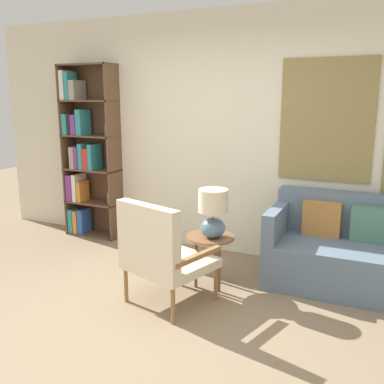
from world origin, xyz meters
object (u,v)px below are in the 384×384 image
bookshelf (85,154)px  couch (368,255)px  armchair (160,251)px  side_table (210,242)px  table_lamp (213,211)px

bookshelf → couch: bearing=-4.1°
armchair → couch: armchair is taller
side_table → table_lamp: 0.32m
bookshelf → side_table: (2.06, -0.83, -0.61)m
bookshelf → table_lamp: bookshelf is taller
bookshelf → side_table: bearing=-21.9°
table_lamp → couch: bearing=25.4°
couch → table_lamp: bearing=-154.6°
armchair → table_lamp: (0.28, 0.50, 0.25)m
side_table → table_lamp: bearing=-44.4°
side_table → table_lamp: size_ratio=1.12×
table_lamp → bookshelf: bearing=157.5°
couch → side_table: 1.48m
bookshelf → armchair: size_ratio=2.32×
side_table → table_lamp: (0.04, -0.04, 0.31)m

